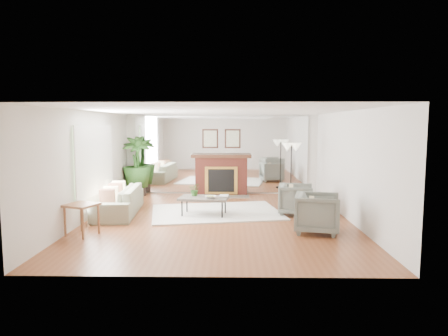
{
  "coord_description": "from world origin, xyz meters",
  "views": [
    {
      "loc": [
        0.3,
        -9.04,
        2.19
      ],
      "look_at": [
        0.13,
        0.6,
        1.14
      ],
      "focal_mm": 32.0,
      "sensor_mm": 36.0,
      "label": 1
    }
  ],
  "objects_px": {
    "armchair_front": "(317,213)",
    "side_table": "(82,209)",
    "potted_ficus": "(137,164)",
    "fireplace": "(221,174)",
    "floor_lamp": "(291,152)",
    "sofa": "(119,201)",
    "armchair_back": "(296,199)",
    "coffee_table": "(204,199)"
  },
  "relations": [
    {
      "from": "armchair_back",
      "to": "potted_ficus",
      "type": "bearing_deg",
      "value": 69.97
    },
    {
      "from": "armchair_back",
      "to": "coffee_table",
      "type": "bearing_deg",
      "value": 104.78
    },
    {
      "from": "armchair_front",
      "to": "side_table",
      "type": "relative_size",
      "value": 1.22
    },
    {
      "from": "fireplace",
      "to": "sofa",
      "type": "distance_m",
      "value": 3.69
    },
    {
      "from": "fireplace",
      "to": "armchair_back",
      "type": "bearing_deg",
      "value": -54.93
    },
    {
      "from": "fireplace",
      "to": "potted_ficus",
      "type": "bearing_deg",
      "value": -176.5
    },
    {
      "from": "sofa",
      "to": "fireplace",
      "type": "bearing_deg",
      "value": 133.74
    },
    {
      "from": "armchair_front",
      "to": "potted_ficus",
      "type": "xyz_separation_m",
      "value": [
        -4.66,
        4.17,
        0.57
      ]
    },
    {
      "from": "sofa",
      "to": "potted_ficus",
      "type": "bearing_deg",
      "value": 178.92
    },
    {
      "from": "armchair_back",
      "to": "potted_ficus",
      "type": "xyz_separation_m",
      "value": [
        -4.48,
        2.52,
        0.6
      ]
    },
    {
      "from": "coffee_table",
      "to": "potted_ficus",
      "type": "distance_m",
      "value": 3.59
    },
    {
      "from": "fireplace",
      "to": "armchair_front",
      "type": "bearing_deg",
      "value": -64.57
    },
    {
      "from": "coffee_table",
      "to": "potted_ficus",
      "type": "height_order",
      "value": "potted_ficus"
    },
    {
      "from": "sofa",
      "to": "armchair_front",
      "type": "bearing_deg",
      "value": 66.16
    },
    {
      "from": "armchair_front",
      "to": "potted_ficus",
      "type": "distance_m",
      "value": 6.28
    },
    {
      "from": "coffee_table",
      "to": "potted_ficus",
      "type": "relative_size",
      "value": 0.68
    },
    {
      "from": "armchair_front",
      "to": "side_table",
      "type": "height_order",
      "value": "armchair_front"
    },
    {
      "from": "fireplace",
      "to": "armchair_front",
      "type": "distance_m",
      "value": 4.8
    },
    {
      "from": "sofa",
      "to": "floor_lamp",
      "type": "relative_size",
      "value": 1.36
    },
    {
      "from": "sofa",
      "to": "side_table",
      "type": "distance_m",
      "value": 1.9
    },
    {
      "from": "armchair_front",
      "to": "floor_lamp",
      "type": "xyz_separation_m",
      "value": [
        -0.05,
        3.3,
        1.02
      ]
    },
    {
      "from": "coffee_table",
      "to": "armchair_back",
      "type": "relative_size",
      "value": 1.51
    },
    {
      "from": "coffee_table",
      "to": "armchair_front",
      "type": "xyz_separation_m",
      "value": [
        2.4,
        -1.43,
        -0.02
      ]
    },
    {
      "from": "fireplace",
      "to": "potted_ficus",
      "type": "xyz_separation_m",
      "value": [
        -2.6,
        -0.16,
        0.32
      ]
    },
    {
      "from": "potted_ficus",
      "to": "floor_lamp",
      "type": "relative_size",
      "value": 1.1
    },
    {
      "from": "armchair_front",
      "to": "floor_lamp",
      "type": "relative_size",
      "value": 0.53
    },
    {
      "from": "coffee_table",
      "to": "potted_ficus",
      "type": "bearing_deg",
      "value": 129.47
    },
    {
      "from": "sofa",
      "to": "armchair_front",
      "type": "relative_size",
      "value": 2.58
    },
    {
      "from": "sofa",
      "to": "armchair_front",
      "type": "distance_m",
      "value": 4.78
    },
    {
      "from": "armchair_front",
      "to": "floor_lamp",
      "type": "distance_m",
      "value": 3.45
    },
    {
      "from": "coffee_table",
      "to": "floor_lamp",
      "type": "distance_m",
      "value": 3.17
    },
    {
      "from": "coffee_table",
      "to": "sofa",
      "type": "xyz_separation_m",
      "value": [
        -2.1,
        0.16,
        -0.09
      ]
    },
    {
      "from": "armchair_back",
      "to": "side_table",
      "type": "height_order",
      "value": "armchair_back"
    },
    {
      "from": "floor_lamp",
      "to": "armchair_back",
      "type": "bearing_deg",
      "value": -94.27
    },
    {
      "from": "side_table",
      "to": "potted_ficus",
      "type": "relative_size",
      "value": 0.4
    },
    {
      "from": "coffee_table",
      "to": "sofa",
      "type": "distance_m",
      "value": 2.11
    },
    {
      "from": "armchair_front",
      "to": "floor_lamp",
      "type": "height_order",
      "value": "floor_lamp"
    },
    {
      "from": "sofa",
      "to": "armchair_front",
      "type": "xyz_separation_m",
      "value": [
        4.51,
        -1.59,
        0.07
      ]
    },
    {
      "from": "fireplace",
      "to": "armchair_back",
      "type": "xyz_separation_m",
      "value": [
        1.88,
        -2.68,
        -0.29
      ]
    },
    {
      "from": "fireplace",
      "to": "side_table",
      "type": "xyz_separation_m",
      "value": [
        -2.65,
        -4.61,
        -0.13
      ]
    },
    {
      "from": "coffee_table",
      "to": "armchair_front",
      "type": "distance_m",
      "value": 2.8
    },
    {
      "from": "coffee_table",
      "to": "floor_lamp",
      "type": "bearing_deg",
      "value": 38.44
    }
  ]
}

